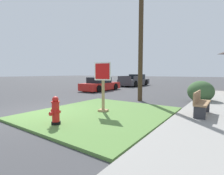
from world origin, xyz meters
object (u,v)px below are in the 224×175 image
at_px(manhole_cover, 85,102).
at_px(parked_sedan_red, 100,85).
at_px(pickup_truck_charcoal, 135,81).
at_px(street_bench, 200,102).
at_px(stop_sign, 103,88).
at_px(fire_hydrant, 56,111).
at_px(utility_pole, 141,0).

height_order(manhole_cover, parked_sedan_red, parked_sedan_red).
xyz_separation_m(pickup_truck_charcoal, street_bench, (9.13, -12.77, -0.03)).
bearing_deg(stop_sign, fire_hydrant, -93.84).
bearing_deg(street_bench, utility_pole, 146.74).
distance_m(fire_hydrant, street_bench, 5.00).
bearing_deg(fire_hydrant, manhole_cover, 122.12).
relative_size(fire_hydrant, street_bench, 0.60).
relative_size(pickup_truck_charcoal, utility_pole, 0.49).
relative_size(parked_sedan_red, pickup_truck_charcoal, 0.80).
distance_m(fire_hydrant, pickup_truck_charcoal, 17.32).
relative_size(fire_hydrant, parked_sedan_red, 0.20).
relative_size(stop_sign, manhole_cover, 2.83).
relative_size(stop_sign, parked_sedan_red, 0.46).
distance_m(pickup_truck_charcoal, street_bench, 15.70).
height_order(stop_sign, manhole_cover, stop_sign).
bearing_deg(pickup_truck_charcoal, street_bench, -54.42).
height_order(manhole_cover, pickup_truck_charcoal, pickup_truck_charcoal).
height_order(fire_hydrant, stop_sign, stop_sign).
xyz_separation_m(manhole_cover, street_bench, (5.71, 0.03, 0.57)).
height_order(street_bench, utility_pole, utility_pole).
height_order(pickup_truck_charcoal, utility_pole, utility_pole).
bearing_deg(utility_pole, street_bench, -33.26).
height_order(pickup_truck_charcoal, street_bench, pickup_truck_charcoal).
bearing_deg(parked_sedan_red, fire_hydrant, -58.49).
distance_m(street_bench, utility_pole, 6.59).
bearing_deg(pickup_truck_charcoal, parked_sedan_red, -89.48).
relative_size(stop_sign, utility_pole, 0.18).
relative_size(stop_sign, street_bench, 1.39).
height_order(parked_sedan_red, street_bench, parked_sedan_red).
distance_m(fire_hydrant, stop_sign, 2.23).
distance_m(manhole_cover, street_bench, 5.74).
distance_m(stop_sign, parked_sedan_red, 9.06).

